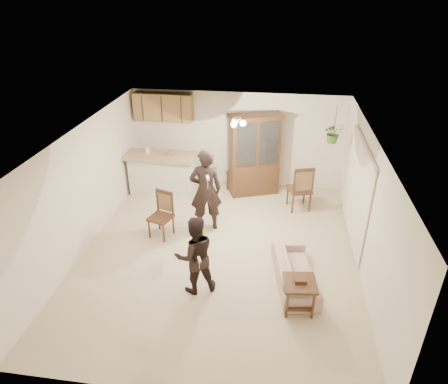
# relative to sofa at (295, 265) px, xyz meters

# --- Properties ---
(floor) EXTENTS (6.50, 6.50, 0.00)m
(floor) POSITION_rel_sofa_xyz_m (-1.51, 0.68, -0.37)
(floor) COLOR #B8AC8B
(floor) RESTS_ON ground
(ceiling) EXTENTS (5.50, 6.50, 0.02)m
(ceiling) POSITION_rel_sofa_xyz_m (-1.51, 0.68, 2.13)
(ceiling) COLOR white
(ceiling) RESTS_ON wall_back
(wall_back) EXTENTS (5.50, 0.02, 2.50)m
(wall_back) POSITION_rel_sofa_xyz_m (-1.51, 3.93, 0.88)
(wall_back) COLOR silver
(wall_back) RESTS_ON ground
(wall_front) EXTENTS (5.50, 0.02, 2.50)m
(wall_front) POSITION_rel_sofa_xyz_m (-1.51, -2.57, 0.88)
(wall_front) COLOR silver
(wall_front) RESTS_ON ground
(wall_left) EXTENTS (0.02, 6.50, 2.50)m
(wall_left) POSITION_rel_sofa_xyz_m (-4.26, 0.68, 0.88)
(wall_left) COLOR silver
(wall_left) RESTS_ON ground
(wall_right) EXTENTS (0.02, 6.50, 2.50)m
(wall_right) POSITION_rel_sofa_xyz_m (1.24, 0.68, 0.88)
(wall_right) COLOR silver
(wall_right) RESTS_ON ground
(breakfast_bar) EXTENTS (1.60, 0.55, 1.00)m
(breakfast_bar) POSITION_rel_sofa_xyz_m (-3.36, 3.03, 0.13)
(breakfast_bar) COLOR silver
(breakfast_bar) RESTS_ON floor
(bar_top) EXTENTS (1.75, 0.70, 0.08)m
(bar_top) POSITION_rel_sofa_xyz_m (-3.36, 3.03, 0.68)
(bar_top) COLOR tan
(bar_top) RESTS_ON breakfast_bar
(upper_cabinets) EXTENTS (1.50, 0.34, 0.70)m
(upper_cabinets) POSITION_rel_sofa_xyz_m (-3.41, 3.75, 1.73)
(upper_cabinets) COLOR brown
(upper_cabinets) RESTS_ON wall_back
(vertical_blinds) EXTENTS (0.06, 2.30, 2.10)m
(vertical_blinds) POSITION_rel_sofa_xyz_m (1.20, 1.58, 0.73)
(vertical_blinds) COLOR silver
(vertical_blinds) RESTS_ON wall_right
(ceiling_fixture) EXTENTS (0.36, 0.36, 0.20)m
(ceiling_fixture) POSITION_rel_sofa_xyz_m (-1.31, 1.88, 2.03)
(ceiling_fixture) COLOR beige
(ceiling_fixture) RESTS_ON ceiling
(hanging_plant) EXTENTS (0.43, 0.37, 0.48)m
(hanging_plant) POSITION_rel_sofa_xyz_m (0.79, 3.08, 1.48)
(hanging_plant) COLOR #2F5B24
(hanging_plant) RESTS_ON ceiling
(plant_cord) EXTENTS (0.01, 0.01, 0.65)m
(plant_cord) POSITION_rel_sofa_xyz_m (0.79, 3.08, 1.81)
(plant_cord) COLOR black
(plant_cord) RESTS_ON ceiling
(sofa) EXTENTS (1.02, 1.97, 0.73)m
(sofa) POSITION_rel_sofa_xyz_m (0.00, 0.00, 0.00)
(sofa) COLOR beige
(sofa) RESTS_ON floor
(adult) EXTENTS (0.75, 0.61, 1.80)m
(adult) POSITION_rel_sofa_xyz_m (-1.94, 1.56, 0.53)
(adult) COLOR black
(adult) RESTS_ON floor
(child) EXTENTS (0.81, 0.74, 1.35)m
(child) POSITION_rel_sofa_xyz_m (-1.75, -0.46, 0.31)
(child) COLOR black
(child) RESTS_ON floor
(china_hutch) EXTENTS (1.42, 0.95, 2.10)m
(china_hutch) POSITION_rel_sofa_xyz_m (-1.03, 3.43, 0.67)
(china_hutch) COLOR #361F13
(china_hutch) RESTS_ON floor
(side_table) EXTENTS (0.58, 0.58, 0.65)m
(side_table) POSITION_rel_sofa_xyz_m (0.05, -0.71, -0.06)
(side_table) COLOR #361F13
(side_table) RESTS_ON floor
(chair_bar) EXTENTS (0.57, 0.57, 1.02)m
(chair_bar) POSITION_rel_sofa_xyz_m (-2.85, 1.11, -0.08)
(chair_bar) COLOR #361F13
(chair_bar) RESTS_ON floor
(chair_hutch_left) EXTENTS (0.65, 0.65, 1.12)m
(chair_hutch_left) POSITION_rel_sofa_xyz_m (-1.45, 3.57, -0.05)
(chair_hutch_left) COLOR #361F13
(chair_hutch_left) RESTS_ON floor
(chair_hutch_right) EXTENTS (0.64, 0.64, 1.16)m
(chair_hutch_right) POSITION_rel_sofa_xyz_m (0.12, 2.74, -0.04)
(chair_hutch_right) COLOR #361F13
(chair_hutch_right) RESTS_ON floor
(controller_adult) EXTENTS (0.10, 0.17, 0.05)m
(controller_adult) POSITION_rel_sofa_xyz_m (-1.81, 1.14, 1.09)
(controller_adult) COLOR white
(controller_adult) RESTS_ON adult
(controller_child) EXTENTS (0.09, 0.13, 0.04)m
(controller_child) POSITION_rel_sofa_xyz_m (-1.61, -0.78, 0.55)
(controller_child) COLOR white
(controller_child) RESTS_ON child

